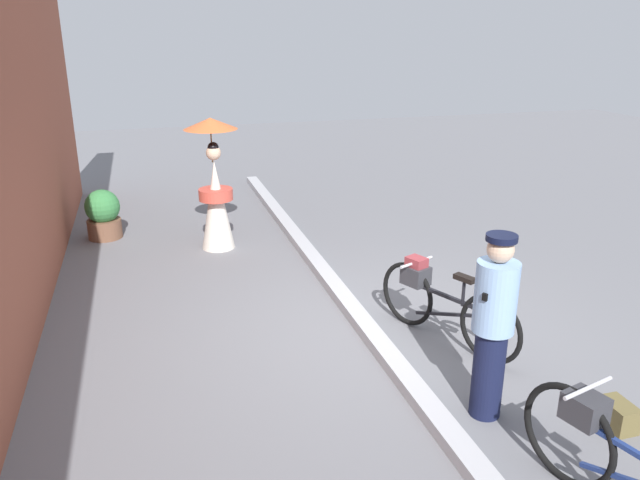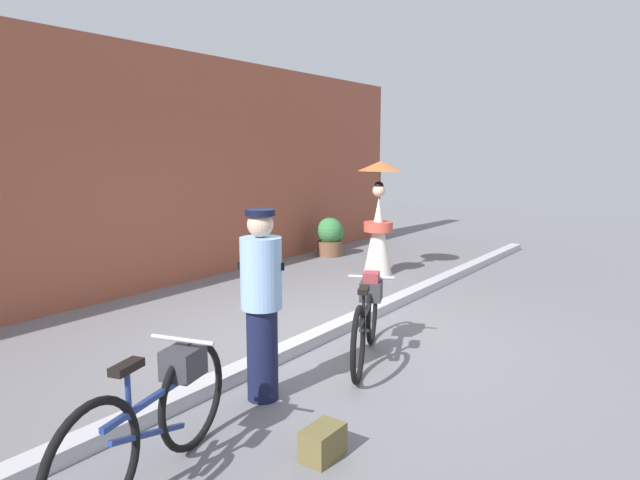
% 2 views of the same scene
% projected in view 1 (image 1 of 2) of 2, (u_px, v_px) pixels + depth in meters
% --- Properties ---
extents(ground_plane, '(30.00, 30.00, 0.00)m').
position_uv_depth(ground_plane, '(367.00, 334.00, 6.57)').
color(ground_plane, slate).
extents(sidewalk_curb, '(14.00, 0.20, 0.12)m').
position_uv_depth(sidewalk_curb, '(367.00, 329.00, 6.55)').
color(sidewalk_curb, '#B2B2B7').
rests_on(sidewalk_curb, ground_plane).
extents(bicycle_near_officer, '(1.67, 0.59, 0.86)m').
position_uv_depth(bicycle_near_officer, '(624.00, 463.00, 4.00)').
color(bicycle_near_officer, black).
rests_on(bicycle_near_officer, ground_plane).
extents(bicycle_far_side, '(1.65, 0.78, 0.81)m').
position_uv_depth(bicycle_far_side, '(439.00, 301.00, 6.36)').
color(bicycle_far_side, black).
rests_on(bicycle_far_side, ground_plane).
extents(person_officer, '(0.34, 0.35, 1.60)m').
position_uv_depth(person_officer, '(493.00, 323.00, 4.95)').
color(person_officer, '#141938').
rests_on(person_officer, ground_plane).
extents(person_with_parasol, '(0.76, 0.76, 1.90)m').
position_uv_depth(person_with_parasol, '(215.00, 186.00, 8.85)').
color(person_with_parasol, silver).
rests_on(person_with_parasol, ground_plane).
extents(potted_plant_by_door, '(0.53, 0.52, 0.76)m').
position_uv_depth(potted_plant_by_door, '(104.00, 214.00, 9.45)').
color(potted_plant_by_door, brown).
rests_on(potted_plant_by_door, ground_plane).
extents(backpack_on_pavement, '(0.31, 0.20, 0.22)m').
position_uv_depth(backpack_on_pavement, '(618.00, 414.00, 5.02)').
color(backpack_on_pavement, brown).
rests_on(backpack_on_pavement, ground_plane).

